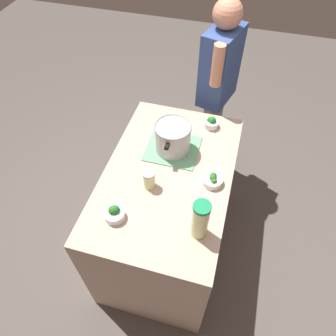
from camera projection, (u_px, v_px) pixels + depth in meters
The scene contains 10 objects.
ground_plane at pixel (168, 242), 2.67m from camera, with size 8.00×8.00×0.00m, color #58504B.
counter_slab at pixel (168, 213), 2.31m from camera, with size 1.24×0.79×0.94m, color #C0A48F.
dish_cloth at pixel (173, 149), 2.08m from camera, with size 0.31×0.34×0.01m, color #6DB283.
cooking_pot at pixel (173, 137), 1.99m from camera, with size 0.30×0.24×0.20m.
lemonade_pitcher at pixel (200, 220), 1.59m from camera, with size 0.09×0.09×0.26m.
mason_jar at pixel (149, 179), 1.84m from camera, with size 0.08×0.08×0.12m.
broccoli_bowl_front at pixel (211, 123), 2.19m from camera, with size 0.10×0.10×0.09m.
broccoli_bowl_center at pixel (114, 213), 1.72m from camera, with size 0.11×0.11×0.09m.
broccoli_bowl_back at pixel (213, 180), 1.88m from camera, with size 0.12×0.12×0.07m.
person_cook at pixel (216, 94), 2.51m from camera, with size 0.50×0.28×1.64m.
Camera 1 is at (-1.18, -0.33, 2.46)m, focal length 33.57 mm.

